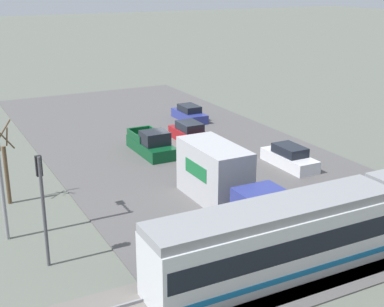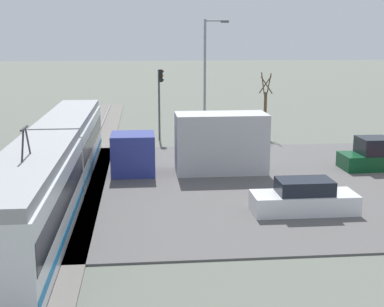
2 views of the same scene
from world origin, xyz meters
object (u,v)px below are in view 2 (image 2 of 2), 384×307
at_px(light_rail_tram, 55,165).
at_px(street_lamp_near_crossing, 207,71).
at_px(sedan_car_1, 304,199).
at_px(traffic_light_pole, 160,95).
at_px(pickup_truck, 383,157).
at_px(street_tree, 265,108).
at_px(box_truck, 200,146).

bearing_deg(light_rail_tram, street_lamp_near_crossing, -30.05).
bearing_deg(sedan_car_1, traffic_light_pole, -162.77).
relative_size(pickup_truck, street_tree, 1.04).
height_order(light_rail_tram, pickup_truck, light_rail_tram).
height_order(sedan_car_1, street_tree, street_tree).
height_order(light_rail_tram, street_lamp_near_crossing, street_lamp_near_crossing).
xyz_separation_m(street_tree, street_lamp_near_crossing, (0.90, 4.57, 2.91)).
relative_size(box_truck, sedan_car_1, 1.91).
bearing_deg(street_tree, light_rail_tram, 137.85).
height_order(box_truck, street_lamp_near_crossing, street_lamp_near_crossing).
bearing_deg(sedan_car_1, street_lamp_near_crossing, -174.36).
height_order(box_truck, traffic_light_pole, traffic_light_pole).
relative_size(sedan_car_1, street_tree, 0.92).
distance_m(street_tree, street_lamp_near_crossing, 5.49).
distance_m(sedan_car_1, traffic_light_pole, 19.68).
xyz_separation_m(pickup_truck, street_lamp_near_crossing, (12.27, 9.21, 4.45)).
distance_m(light_rail_tram, sedan_car_1, 12.03).
relative_size(sedan_car_1, street_lamp_near_crossing, 0.51).
bearing_deg(street_lamp_near_crossing, street_tree, -101.11).
distance_m(box_truck, street_lamp_near_crossing, 12.78).
bearing_deg(street_lamp_near_crossing, light_rail_tram, 149.95).
relative_size(light_rail_tram, street_lamp_near_crossing, 2.69).
bearing_deg(sedan_car_1, light_rail_tram, -106.47).
distance_m(pickup_truck, street_tree, 12.38).
height_order(light_rail_tram, traffic_light_pole, traffic_light_pole).
distance_m(light_rail_tram, street_tree, 21.02).
xyz_separation_m(pickup_truck, sedan_car_1, (-7.60, 7.24, -0.09)).
bearing_deg(pickup_truck, sedan_car_1, 136.38).
distance_m(pickup_truck, traffic_light_pole, 17.25).
bearing_deg(street_lamp_near_crossing, traffic_light_pole, 108.45).
xyz_separation_m(pickup_truck, traffic_light_pole, (11.00, 13.01, 2.72)).
xyz_separation_m(sedan_car_1, street_tree, (18.97, -2.61, 1.63)).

